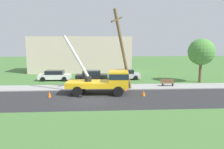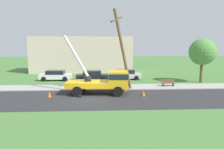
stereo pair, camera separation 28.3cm
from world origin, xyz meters
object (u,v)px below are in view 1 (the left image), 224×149
(utility_truck, at_px, (106,80))
(leaning_utility_pole, at_px, (123,50))
(parked_sedan_silver, at_px, (125,74))
(park_bench, at_px, (168,83))
(traffic_cone_ahead, at_px, (144,93))
(traffic_cone_behind, at_px, (49,94))
(roadside_tree_near, at_px, (201,52))
(traffic_cone_curbside, at_px, (125,88))
(parked_sedan_white, at_px, (55,75))
(parked_sedan_black, at_px, (92,75))

(utility_truck, distance_m, leaning_utility_pole, 3.66)
(parked_sedan_silver, height_order, park_bench, parked_sedan_silver)
(traffic_cone_ahead, bearing_deg, traffic_cone_behind, 179.62)
(parked_sedan_silver, distance_m, park_bench, 7.29)
(traffic_cone_ahead, distance_m, park_bench, 5.83)
(traffic_cone_behind, xyz_separation_m, roadside_tree_near, (18.25, 7.00, 3.76))
(traffic_cone_behind, distance_m, parked_sedan_silver, 13.17)
(leaning_utility_pole, bearing_deg, traffic_cone_behind, -164.17)
(leaning_utility_pole, xyz_separation_m, traffic_cone_curbside, (0.30, 0.33, -4.12))
(traffic_cone_ahead, relative_size, park_bench, 0.35)
(traffic_cone_behind, xyz_separation_m, park_bench, (12.98, 4.32, 0.18))
(roadside_tree_near, bearing_deg, parked_sedan_silver, 162.58)
(parked_sedan_white, xyz_separation_m, roadside_tree_near, (19.66, -2.78, 3.33))
(parked_sedan_black, relative_size, parked_sedan_silver, 0.99)
(traffic_cone_behind, xyz_separation_m, traffic_cone_curbside, (7.60, 2.40, 0.00))
(park_bench, relative_size, roadside_tree_near, 0.28)
(utility_truck, height_order, roadside_tree_near, utility_truck)
(traffic_cone_ahead, distance_m, roadside_tree_near, 12.12)
(parked_sedan_white, relative_size, parked_sedan_black, 1.00)
(utility_truck, bearing_deg, traffic_cone_ahead, -17.05)
(parked_sedan_silver, xyz_separation_m, park_bench, (4.49, -5.74, -0.25))
(parked_sedan_black, bearing_deg, traffic_cone_ahead, -60.10)
(traffic_cone_curbside, distance_m, parked_sedan_black, 7.93)
(park_bench, bearing_deg, traffic_cone_behind, -161.59)
(traffic_cone_ahead, distance_m, parked_sedan_white, 14.44)
(utility_truck, height_order, park_bench, utility_truck)
(leaning_utility_pole, bearing_deg, parked_sedan_black, 116.09)
(leaning_utility_pole, relative_size, traffic_cone_curbside, 15.37)
(traffic_cone_behind, bearing_deg, park_bench, 18.41)
(parked_sedan_silver, bearing_deg, utility_truck, -108.75)
(leaning_utility_pole, xyz_separation_m, parked_sedan_white, (-8.71, 7.71, -3.69))
(traffic_cone_behind, distance_m, roadside_tree_near, 19.91)
(parked_sedan_white, xyz_separation_m, park_bench, (14.39, -5.45, -0.25))
(parked_sedan_white, height_order, parked_sedan_black, same)
(traffic_cone_behind, bearing_deg, parked_sedan_white, 98.20)
(traffic_cone_behind, bearing_deg, utility_truck, 11.17)
(leaning_utility_pole, bearing_deg, parked_sedan_silver, 81.51)
(traffic_cone_behind, relative_size, park_bench, 0.35)
(traffic_cone_ahead, relative_size, parked_sedan_white, 0.13)
(utility_truck, relative_size, parked_sedan_silver, 1.50)
(utility_truck, xyz_separation_m, traffic_cone_ahead, (3.70, -1.14, -1.13))
(traffic_cone_ahead, bearing_deg, parked_sedan_white, 137.01)
(leaning_utility_pole, distance_m, traffic_cone_ahead, 5.00)
(utility_truck, bearing_deg, traffic_cone_behind, -168.83)
(traffic_cone_curbside, distance_m, roadside_tree_near, 12.20)
(traffic_cone_ahead, distance_m, parked_sedan_black, 10.83)
(parked_sedan_black, xyz_separation_m, roadside_tree_near, (14.50, -2.32, 3.33))
(utility_truck, relative_size, park_bench, 4.22)
(park_bench, bearing_deg, utility_truck, -156.69)
(parked_sedan_black, relative_size, park_bench, 2.76)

